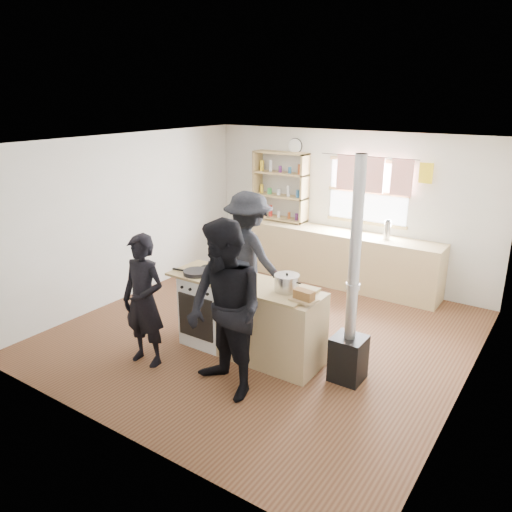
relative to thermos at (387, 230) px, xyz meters
name	(u,v)px	position (x,y,z in m)	size (l,w,h in m)	color
ground	(265,333)	(-0.80, -2.22, -1.05)	(5.00, 5.00, 0.01)	brown
back_counter	(337,258)	(-0.80, 0.00, -0.60)	(3.40, 0.55, 0.90)	tan
shelving_unit	(280,186)	(-2.00, 0.12, 0.46)	(1.00, 0.28, 1.20)	tan
thermos	(387,230)	(0.00, 0.00, 0.00)	(0.10, 0.10, 0.30)	silver
cooking_island	(250,319)	(-0.66, -2.77, -0.58)	(1.97, 0.64, 0.93)	white
skillet_greens	(196,272)	(-1.37, -2.90, -0.09)	(0.37, 0.37, 0.05)	black
roast_tray	(238,279)	(-0.79, -2.82, -0.08)	(0.34, 0.26, 0.07)	silver
stockpot_stove	(227,267)	(-1.10, -2.63, -0.04)	(0.21, 0.21, 0.17)	silver
stockpot_counter	(287,283)	(-0.17, -2.74, -0.02)	(0.29, 0.29, 0.21)	#B5B5B8
bread_board	(304,296)	(0.13, -2.88, -0.07)	(0.30, 0.23, 0.12)	tan
flue_heater	(350,326)	(0.57, -2.64, -0.40)	(0.35, 0.35, 2.50)	black
person_near_left	(144,301)	(-1.56, -3.61, -0.26)	(0.57, 0.38, 1.57)	black
person_near_right	(225,311)	(-0.40, -3.59, -0.10)	(0.92, 0.72, 1.89)	black
person_far	(248,255)	(-1.31, -1.86, -0.15)	(1.16, 0.67, 1.80)	black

